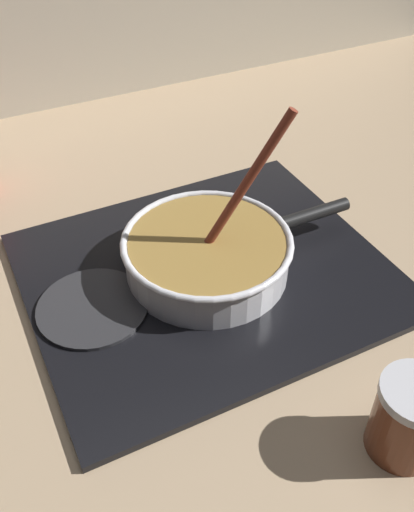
# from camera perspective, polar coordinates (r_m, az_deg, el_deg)

# --- Properties ---
(ground) EXTENTS (2.40, 1.60, 0.04)m
(ground) POSITION_cam_1_polar(r_m,az_deg,el_deg) (0.86, -1.99, -7.53)
(ground) COLOR #9E8466
(hob_plate) EXTENTS (0.56, 0.48, 0.01)m
(hob_plate) POSITION_cam_1_polar(r_m,az_deg,el_deg) (0.91, 0.00, -1.76)
(hob_plate) COLOR black
(hob_plate) RESTS_ON ground
(burner_ring) EXTENTS (0.19, 0.19, 0.01)m
(burner_ring) POSITION_cam_1_polar(r_m,az_deg,el_deg) (0.90, 0.00, -1.29)
(burner_ring) COLOR #592D0C
(burner_ring) RESTS_ON hob_plate
(spare_burner) EXTENTS (0.17, 0.17, 0.01)m
(spare_burner) POSITION_cam_1_polar(r_m,az_deg,el_deg) (0.86, -11.51, -5.10)
(spare_burner) COLOR #262628
(spare_burner) RESTS_ON hob_plate
(cooking_pan) EXTENTS (0.40, 0.27, 0.28)m
(cooking_pan) POSITION_cam_1_polar(r_m,az_deg,el_deg) (0.88, 0.11, 0.31)
(cooking_pan) COLOR silver
(cooking_pan) RESTS_ON hob_plate
(condiment_jar) EXTENTS (0.09, 0.09, 0.11)m
(condiment_jar) POSITION_cam_1_polar(r_m,az_deg,el_deg) (0.71, 19.79, -15.24)
(condiment_jar) COLOR brown
(condiment_jar) RESTS_ON ground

